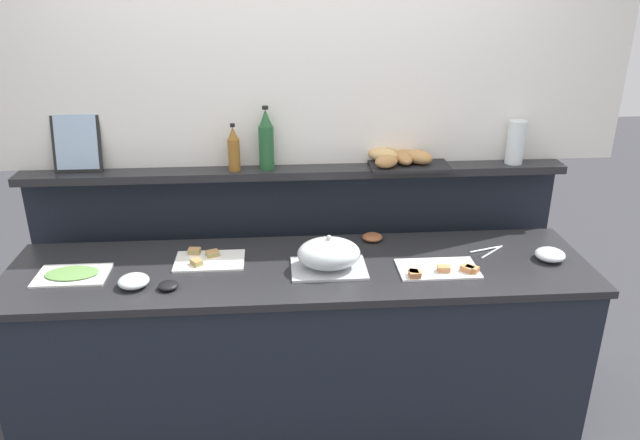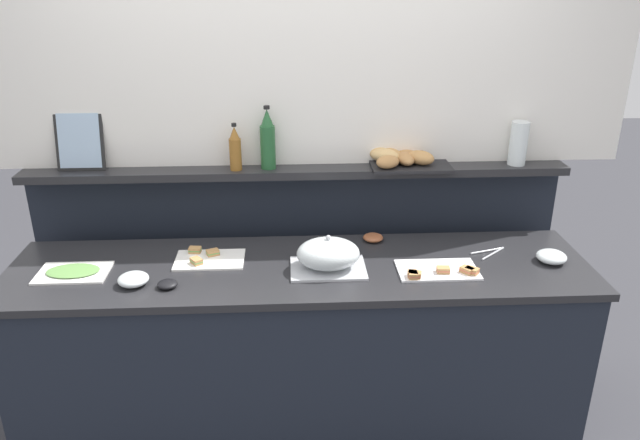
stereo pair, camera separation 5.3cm
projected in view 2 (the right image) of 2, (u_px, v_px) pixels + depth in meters
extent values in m
plane|color=#38383D|center=(300.00, 357.00, 3.72)|extent=(12.00, 12.00, 0.00)
cube|color=black|center=(301.00, 354.00, 3.00)|extent=(2.63, 0.64, 0.89)
cube|color=#232326|center=(300.00, 269.00, 2.82)|extent=(2.67, 0.68, 0.03)
cube|color=black|center=(299.00, 275.00, 3.41)|extent=(2.75, 0.08, 1.22)
cube|color=#232326|center=(297.00, 170.00, 3.12)|extent=(2.75, 0.22, 0.04)
cube|color=white|center=(295.00, 27.00, 2.92)|extent=(3.35, 0.08, 1.34)
cube|color=white|center=(210.00, 260.00, 2.86)|extent=(0.32, 0.21, 0.01)
cube|color=#B7844C|center=(195.00, 251.00, 2.92)|extent=(0.06, 0.05, 0.01)
cube|color=#66994C|center=(195.00, 250.00, 2.92)|extent=(0.06, 0.05, 0.01)
cube|color=#B7844C|center=(195.00, 248.00, 2.91)|extent=(0.06, 0.05, 0.01)
cube|color=#B7844C|center=(197.00, 263.00, 2.81)|extent=(0.07, 0.07, 0.01)
cube|color=#66994C|center=(196.00, 261.00, 2.81)|extent=(0.07, 0.07, 0.01)
cube|color=#B7844C|center=(196.00, 259.00, 2.80)|extent=(0.07, 0.07, 0.01)
cube|color=#B7844C|center=(213.00, 254.00, 2.89)|extent=(0.07, 0.06, 0.01)
cube|color=#66994C|center=(213.00, 252.00, 2.89)|extent=(0.07, 0.06, 0.01)
cube|color=#B7844C|center=(213.00, 251.00, 2.89)|extent=(0.07, 0.06, 0.01)
cube|color=white|center=(437.00, 270.00, 2.76)|extent=(0.36, 0.21, 0.01)
cube|color=#B7844C|center=(415.00, 276.00, 2.69)|extent=(0.07, 0.06, 0.01)
cube|color=#D1664C|center=(415.00, 274.00, 2.69)|extent=(0.07, 0.06, 0.01)
cube|color=#B7844C|center=(415.00, 273.00, 2.68)|extent=(0.07, 0.06, 0.01)
cube|color=#B7844C|center=(467.00, 272.00, 2.73)|extent=(0.07, 0.07, 0.01)
cube|color=#D1664C|center=(467.00, 270.00, 2.72)|extent=(0.07, 0.07, 0.01)
cube|color=#B7844C|center=(467.00, 268.00, 2.72)|extent=(0.07, 0.07, 0.01)
cube|color=#B7844C|center=(413.00, 276.00, 2.69)|extent=(0.04, 0.06, 0.01)
cube|color=#D1664C|center=(413.00, 275.00, 2.68)|extent=(0.04, 0.06, 0.01)
cube|color=#B7844C|center=(413.00, 273.00, 2.68)|extent=(0.04, 0.06, 0.01)
cube|color=#B7844C|center=(443.00, 271.00, 2.73)|extent=(0.06, 0.05, 0.01)
cube|color=#D1664C|center=(443.00, 270.00, 2.73)|extent=(0.06, 0.05, 0.01)
cube|color=#B7844C|center=(443.00, 268.00, 2.72)|extent=(0.06, 0.05, 0.01)
cube|color=#B7844C|center=(472.00, 272.00, 2.72)|extent=(0.07, 0.07, 0.01)
cube|color=#D1664C|center=(472.00, 271.00, 2.72)|extent=(0.07, 0.07, 0.01)
cube|color=#B7844C|center=(472.00, 269.00, 2.72)|extent=(0.07, 0.07, 0.01)
cube|color=white|center=(73.00, 273.00, 2.74)|extent=(0.31, 0.21, 0.01)
ellipsoid|color=#66994C|center=(73.00, 271.00, 2.73)|extent=(0.23, 0.14, 0.01)
cube|color=#B7BABF|center=(328.00, 268.00, 2.78)|extent=(0.34, 0.24, 0.01)
ellipsoid|color=silver|center=(328.00, 254.00, 2.75)|extent=(0.28, 0.23, 0.14)
sphere|color=#B7BABF|center=(328.00, 238.00, 2.72)|extent=(0.02, 0.02, 0.02)
ellipsoid|color=silver|center=(133.00, 279.00, 2.64)|extent=(0.13, 0.13, 0.05)
ellipsoid|color=#BF4C3F|center=(134.00, 281.00, 2.64)|extent=(0.10, 0.10, 0.03)
ellipsoid|color=silver|center=(551.00, 257.00, 2.84)|extent=(0.14, 0.14, 0.06)
ellipsoid|color=#599959|center=(551.00, 259.00, 2.84)|extent=(0.11, 0.11, 0.03)
ellipsoid|color=brown|center=(373.00, 238.00, 3.06)|extent=(0.10, 0.10, 0.04)
ellipsoid|color=black|center=(167.00, 284.00, 2.62)|extent=(0.09, 0.09, 0.03)
cylinder|color=#B7BABF|center=(493.00, 254.00, 2.92)|extent=(0.14, 0.13, 0.01)
cylinder|color=#B7BABF|center=(487.00, 251.00, 2.95)|extent=(0.18, 0.06, 0.01)
sphere|color=#B7BABF|center=(503.00, 248.00, 2.98)|extent=(0.01, 0.01, 0.01)
cylinder|color=#23562D|center=(268.00, 147.00, 3.04)|extent=(0.08, 0.08, 0.22)
cone|color=#23562D|center=(267.00, 118.00, 2.99)|extent=(0.06, 0.06, 0.08)
cylinder|color=black|center=(267.00, 107.00, 2.97)|extent=(0.03, 0.03, 0.02)
cylinder|color=#8E5B23|center=(235.00, 154.00, 3.03)|extent=(0.06, 0.06, 0.16)
cone|color=#8E5B23|center=(234.00, 133.00, 2.99)|extent=(0.05, 0.05, 0.06)
cylinder|color=black|center=(234.00, 125.00, 2.97)|extent=(0.02, 0.02, 0.02)
cube|color=black|center=(410.00, 165.00, 3.11)|extent=(0.40, 0.26, 0.02)
ellipsoid|color=#B7844C|center=(421.00, 158.00, 3.08)|extent=(0.17, 0.17, 0.07)
ellipsoid|color=#AD7A47|center=(407.00, 155.00, 3.14)|extent=(0.14, 0.11, 0.06)
ellipsoid|color=tan|center=(379.00, 153.00, 3.15)|extent=(0.16, 0.16, 0.07)
ellipsoid|color=#AD7A47|center=(405.00, 159.00, 3.08)|extent=(0.09, 0.16, 0.06)
ellipsoid|color=tan|center=(385.00, 155.00, 3.12)|extent=(0.18, 0.16, 0.07)
ellipsoid|color=#B7844C|center=(390.00, 155.00, 3.13)|extent=(0.16, 0.17, 0.07)
ellipsoid|color=#AD7A47|center=(388.00, 162.00, 3.02)|extent=(0.15, 0.13, 0.06)
cube|color=black|center=(80.00, 141.00, 3.02)|extent=(0.23, 0.07, 0.29)
cube|color=#99B2CC|center=(79.00, 141.00, 3.01)|extent=(0.20, 0.06, 0.26)
cylinder|color=silver|center=(519.00, 143.00, 3.10)|extent=(0.09, 0.09, 0.22)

